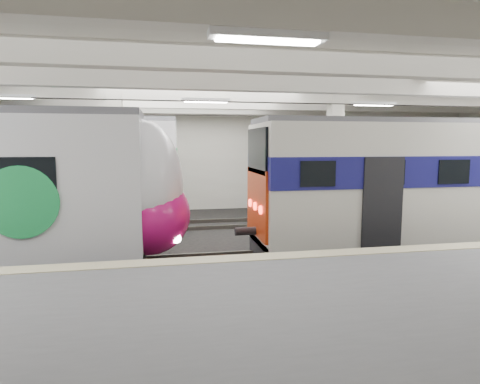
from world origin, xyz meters
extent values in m
cube|color=black|center=(0.00, 0.00, -0.05)|extent=(36.00, 24.00, 0.10)
cube|color=silver|center=(0.00, 0.00, 5.55)|extent=(36.00, 24.00, 0.20)
cube|color=beige|center=(0.00, 10.00, 2.75)|extent=(30.00, 0.10, 5.50)
cube|color=#5B5B5E|center=(0.00, -6.50, 0.55)|extent=(30.00, 7.00, 1.10)
cube|color=#C6B58C|center=(0.00, -3.25, 1.11)|extent=(30.00, 0.50, 0.02)
cube|color=beige|center=(-3.00, 3.00, 2.75)|extent=(0.50, 0.50, 5.50)
cube|color=beige|center=(5.00, 3.00, 2.75)|extent=(0.50, 0.50, 5.50)
cube|color=beige|center=(0.00, 0.00, 5.25)|extent=(30.00, 18.00, 0.50)
cube|color=#59544C|center=(0.00, 0.00, 0.08)|extent=(30.00, 1.52, 0.16)
cube|color=#59544C|center=(0.00, 5.50, 0.08)|extent=(30.00, 1.52, 0.16)
cylinder|color=black|center=(0.00, 0.00, 4.70)|extent=(30.00, 0.03, 0.03)
cylinder|color=black|center=(0.00, 5.50, 4.70)|extent=(30.00, 0.03, 0.03)
cube|color=white|center=(0.00, -2.00, 4.92)|extent=(26.00, 8.40, 0.12)
ellipsoid|color=silver|center=(-1.97, 0.00, 2.36)|extent=(2.19, 2.71, 3.64)
ellipsoid|color=#B40F5F|center=(-1.85, 0.00, 1.54)|extent=(2.32, 2.76, 2.23)
cylinder|color=green|center=(-4.69, -1.41, 2.17)|extent=(1.71, 0.06, 1.71)
cube|color=beige|center=(7.65, 0.00, 2.30)|extent=(12.68, 2.78, 3.61)
cube|color=navy|center=(7.65, 0.00, 2.74)|extent=(12.72, 2.84, 0.88)
cube|color=#B02F0B|center=(1.27, 0.00, 1.80)|extent=(0.08, 2.36, 1.98)
cube|color=black|center=(1.27, 0.00, 3.31)|extent=(0.08, 2.22, 1.30)
cube|color=#4C4C51|center=(7.65, 0.00, 4.19)|extent=(12.68, 2.17, 0.16)
cube|color=black|center=(7.65, 0.00, 0.35)|extent=(12.68, 1.95, 0.70)
camera|label=1|loc=(-1.41, -11.38, 3.52)|focal=30.00mm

